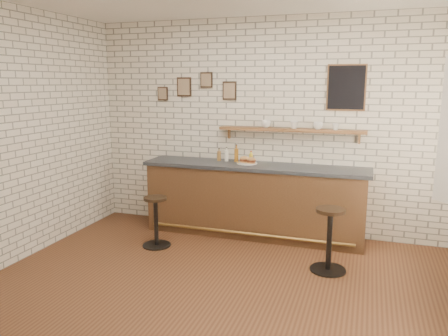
# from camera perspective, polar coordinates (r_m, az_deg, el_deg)

# --- Properties ---
(ground) EXTENTS (5.00, 5.00, 0.00)m
(ground) POSITION_cam_1_polar(r_m,az_deg,el_deg) (4.75, -0.92, -15.35)
(ground) COLOR brown
(ground) RESTS_ON ground
(bar_counter) EXTENTS (3.10, 0.65, 1.01)m
(bar_counter) POSITION_cam_1_polar(r_m,az_deg,el_deg) (6.11, 3.91, -4.18)
(bar_counter) COLOR #51351E
(bar_counter) RESTS_ON ground
(sandwich_plate) EXTENTS (0.28, 0.28, 0.01)m
(sandwich_plate) POSITION_cam_1_polar(r_m,az_deg,el_deg) (6.06, 3.02, 0.64)
(sandwich_plate) COLOR white
(sandwich_plate) RESTS_ON bar_counter
(ciabatta_sandwich) EXTENTS (0.25, 0.17, 0.08)m
(ciabatta_sandwich) POSITION_cam_1_polar(r_m,az_deg,el_deg) (6.04, 3.12, 1.06)
(ciabatta_sandwich) COLOR tan
(ciabatta_sandwich) RESTS_ON sandwich_plate
(potato_chips) EXTENTS (0.26, 0.18, 0.00)m
(potato_chips) POSITION_cam_1_polar(r_m,az_deg,el_deg) (6.06, 2.90, 0.71)
(potato_chips) COLOR gold
(potato_chips) RESTS_ON sandwich_plate
(bitters_bottle_brown) EXTENTS (0.06, 0.06, 0.18)m
(bitters_bottle_brown) POSITION_cam_1_polar(r_m,az_deg,el_deg) (6.26, -0.65, 1.62)
(bitters_bottle_brown) COLOR brown
(bitters_bottle_brown) RESTS_ON bar_counter
(bitters_bottle_white) EXTENTS (0.05, 0.05, 0.20)m
(bitters_bottle_white) POSITION_cam_1_polar(r_m,az_deg,el_deg) (6.22, 0.33, 1.65)
(bitters_bottle_white) COLOR white
(bitters_bottle_white) RESTS_ON bar_counter
(bitters_bottle_amber) EXTENTS (0.06, 0.06, 0.25)m
(bitters_bottle_amber) POSITION_cam_1_polar(r_m,az_deg,el_deg) (6.18, 1.63, 1.74)
(bitters_bottle_amber) COLOR #9B5F19
(bitters_bottle_amber) RESTS_ON bar_counter
(condiment_bottle_yellow) EXTENTS (0.05, 0.05, 0.17)m
(condiment_bottle_yellow) POSITION_cam_1_polar(r_m,az_deg,el_deg) (6.12, 3.55, 1.36)
(condiment_bottle_yellow) COLOR yellow
(condiment_bottle_yellow) RESTS_ON bar_counter
(bar_stool_left) EXTENTS (0.37, 0.37, 0.66)m
(bar_stool_left) POSITION_cam_1_polar(r_m,az_deg,el_deg) (5.79, -8.88, -6.71)
(bar_stool_left) COLOR black
(bar_stool_left) RESTS_ON ground
(bar_stool_right) EXTENTS (0.41, 0.41, 0.74)m
(bar_stool_right) POSITION_cam_1_polar(r_m,az_deg,el_deg) (5.13, 13.60, -8.84)
(bar_stool_right) COLOR black
(bar_stool_right) RESTS_ON ground
(wall_shelf) EXTENTS (2.00, 0.18, 0.18)m
(wall_shelf) POSITION_cam_1_polar(r_m,az_deg,el_deg) (6.03, 8.69, 4.92)
(wall_shelf) COLOR brown
(wall_shelf) RESTS_ON ground
(shelf_cup_a) EXTENTS (0.16, 0.16, 0.10)m
(shelf_cup_a) POSITION_cam_1_polar(r_m,az_deg,el_deg) (6.09, 5.53, 5.75)
(shelf_cup_a) COLOR white
(shelf_cup_a) RESTS_ON wall_shelf
(shelf_cup_b) EXTENTS (0.15, 0.15, 0.10)m
(shelf_cup_b) POSITION_cam_1_polar(r_m,az_deg,el_deg) (6.01, 9.17, 5.59)
(shelf_cup_b) COLOR white
(shelf_cup_b) RESTS_ON wall_shelf
(shelf_cup_c) EXTENTS (0.16, 0.16, 0.10)m
(shelf_cup_c) POSITION_cam_1_polar(r_m,az_deg,el_deg) (5.97, 12.18, 5.43)
(shelf_cup_c) COLOR white
(shelf_cup_c) RESTS_ON wall_shelf
(shelf_cup_d) EXTENTS (0.10, 0.10, 0.08)m
(shelf_cup_d) POSITION_cam_1_polar(r_m,az_deg,el_deg) (5.95, 14.37, 5.23)
(shelf_cup_d) COLOR white
(shelf_cup_d) RESTS_ON wall_shelf
(back_wall_decor) EXTENTS (2.96, 0.02, 0.56)m
(back_wall_decor) POSITION_cam_1_polar(r_m,az_deg,el_deg) (6.11, 7.35, 10.37)
(back_wall_decor) COLOR black
(back_wall_decor) RESTS_ON ground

